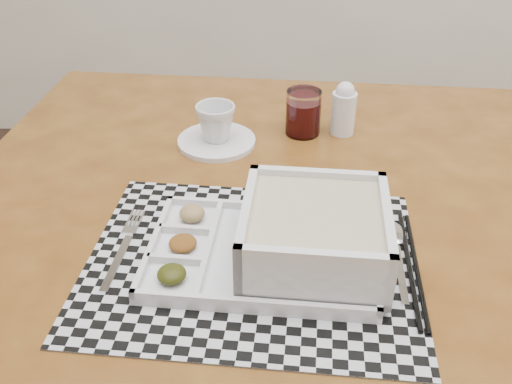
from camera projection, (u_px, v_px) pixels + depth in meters
dining_table at (268, 252)px, 0.96m from camera, size 1.20×1.20×0.81m
placemat at (252, 261)px, 0.81m from camera, size 0.50×0.42×0.00m
serving_tray at (301, 240)px, 0.78m from camera, size 0.35×0.25×0.10m
fork at (122, 246)px, 0.83m from camera, size 0.04×0.19×0.00m
spoon at (395, 239)px, 0.84m from camera, size 0.04×0.18×0.01m
chopsticks at (413, 267)px, 0.79m from camera, size 0.04×0.24×0.01m
saucer at (217, 141)px, 1.09m from camera, size 0.15×0.15×0.01m
cup at (216, 123)px, 1.07m from camera, size 0.10×0.10×0.07m
juice_glass at (303, 114)px, 1.11m from camera, size 0.07×0.07×0.09m
creamer_bottle at (344, 109)px, 1.11m from camera, size 0.05×0.05×0.11m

